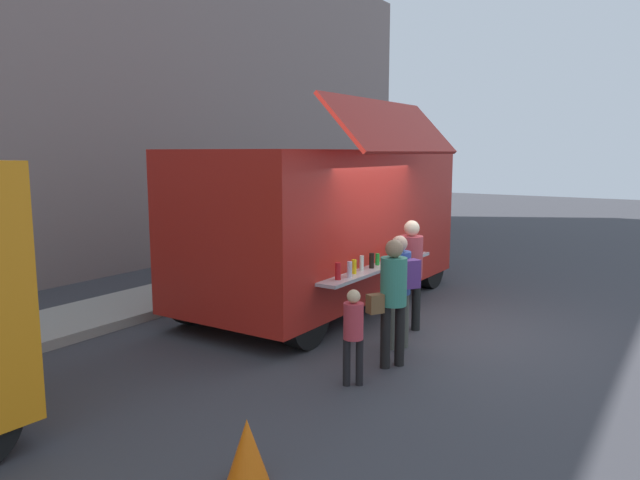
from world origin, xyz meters
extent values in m
plane|color=#38383D|center=(0.00, 0.00, 0.00)|extent=(60.00, 60.00, 0.00)
cube|color=#9E998E|center=(-3.49, 4.54, 0.07)|extent=(28.00, 1.60, 0.15)
cube|color=#AD2018|center=(0.51, 1.94, 1.53)|extent=(5.87, 2.46, 2.47)
cube|color=#AD2018|center=(-0.08, 0.33, 3.11)|extent=(3.23, 0.80, 0.84)
cube|color=black|center=(-0.08, 0.77, 1.83)|extent=(3.07, 0.10, 1.11)
cube|color=#B7B7BC|center=(-0.08, 0.56, 0.92)|extent=(3.23, 0.35, 0.05)
cylinder|color=red|center=(-1.34, 0.56, 1.07)|extent=(0.08, 0.08, 0.24)
cylinder|color=silver|center=(-1.09, 0.51, 1.06)|extent=(0.07, 0.07, 0.23)
cylinder|color=yellow|center=(-0.84, 0.58, 1.05)|extent=(0.08, 0.08, 0.21)
cylinder|color=silver|center=(-0.57, 0.60, 1.06)|extent=(0.07, 0.07, 0.23)
cylinder|color=black|center=(-0.34, 0.56, 1.06)|extent=(0.08, 0.08, 0.24)
cylinder|color=green|center=(-0.06, 0.60, 1.04)|extent=(0.07, 0.07, 0.19)
cylinder|color=green|center=(0.19, 0.51, 1.04)|extent=(0.08, 0.08, 0.19)
cylinder|color=red|center=(0.42, 0.58, 1.07)|extent=(0.06, 0.06, 0.25)
cylinder|color=black|center=(0.69, 0.59, 1.04)|extent=(0.08, 0.08, 0.20)
cylinder|color=yellow|center=(0.90, 0.57, 1.05)|extent=(0.08, 0.08, 0.21)
cylinder|color=black|center=(1.17, 0.61, 1.04)|extent=(0.08, 0.08, 0.20)
cube|color=black|center=(3.39, 1.94, 1.98)|extent=(0.08, 2.09, 1.08)
cylinder|color=black|center=(2.74, 3.02, 0.45)|extent=(0.90, 0.28, 0.90)
cylinder|color=black|center=(2.74, 0.86, 0.45)|extent=(0.90, 0.28, 0.90)
cylinder|color=black|center=(-1.73, 3.02, 0.45)|extent=(0.90, 0.28, 0.90)
cylinder|color=black|center=(-1.73, 0.86, 0.45)|extent=(0.90, 0.28, 0.90)
cone|color=orange|center=(-4.79, -0.67, 0.28)|extent=(0.36, 0.36, 0.55)
cylinder|color=#306435|center=(4.50, 4.24, 0.51)|extent=(0.60, 0.60, 1.02)
cylinder|color=black|center=(-0.29, 0.02, 0.42)|extent=(0.13, 0.13, 0.84)
cylinder|color=black|center=(-0.09, -0.10, 0.42)|extent=(0.13, 0.13, 0.84)
cylinder|color=#AC3A43|center=(-0.19, -0.04, 1.16)|extent=(0.35, 0.35, 0.64)
sphere|color=beige|center=(-0.19, -0.04, 1.60)|extent=(0.24, 0.24, 0.24)
cylinder|color=#47493F|center=(-1.11, -0.18, 0.39)|extent=(0.12, 0.12, 0.78)
cylinder|color=#47493F|center=(-0.93, -0.29, 0.39)|extent=(0.12, 0.12, 0.78)
cylinder|color=#304A94|center=(-1.02, -0.24, 1.08)|extent=(0.33, 0.33, 0.59)
sphere|color=#D4A586|center=(-1.02, -0.24, 1.49)|extent=(0.22, 0.22, 0.22)
cube|color=#592D78|center=(-1.15, -0.45, 1.11)|extent=(0.32, 0.29, 0.38)
cylinder|color=black|center=(-1.81, -0.44, 0.40)|extent=(0.13, 0.13, 0.81)
cylinder|color=black|center=(-1.62, -0.55, 0.40)|extent=(0.13, 0.13, 0.81)
cylinder|color=#338069|center=(-1.71, -0.49, 1.12)|extent=(0.34, 0.34, 0.61)
sphere|color=#977354|center=(-1.71, -0.49, 1.53)|extent=(0.23, 0.23, 0.23)
cube|color=brown|center=(-1.94, -0.36, 0.86)|extent=(0.24, 0.22, 0.24)
cylinder|color=black|center=(-2.57, -0.32, 0.28)|extent=(0.09, 0.09, 0.57)
cylinder|color=black|center=(-2.48, -0.44, 0.28)|extent=(0.09, 0.09, 0.57)
cylinder|color=#BC3540|center=(-2.52, -0.38, 0.78)|extent=(0.24, 0.24, 0.43)
sphere|color=#D6AF82|center=(-2.52, -0.38, 1.08)|extent=(0.16, 0.16, 0.16)
camera|label=1|loc=(-8.31, -3.68, 2.73)|focal=33.19mm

